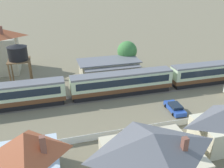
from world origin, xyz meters
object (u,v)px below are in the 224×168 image
object	(u,v)px
station_building	(109,68)
yard_tree_0	(127,51)
water_tower	(18,53)
cottage_terracotta_roof	(28,156)
cottage_grey_roof	(152,154)
passenger_train	(124,82)
parked_car_blue	(175,108)

from	to	relation	value
station_building	yard_tree_0	world-z (taller)	yard_tree_0
water_tower	cottage_terracotta_roof	world-z (taller)	water_tower
water_tower	yard_tree_0	distance (m)	23.67
cottage_grey_roof	water_tower	bearing A→B (deg)	117.43
water_tower	cottage_terracotta_roof	xyz separation A→B (m)	(2.25, -25.41, -3.67)
station_building	cottage_grey_roof	xyz separation A→B (m)	(-3.16, -29.07, 0.99)
passenger_train	yard_tree_0	size ratio (longest dim) A/B	8.87
cottage_grey_roof	yard_tree_0	xyz separation A→B (m)	(8.50, 32.47, 1.47)
yard_tree_0	cottage_terracotta_roof	bearing A→B (deg)	-125.19
passenger_train	water_tower	distance (m)	20.51
parked_car_blue	station_building	bearing A→B (deg)	22.65
station_building	water_tower	world-z (taller)	water_tower
passenger_train	station_building	size ratio (longest dim) A/B	4.43
passenger_train	water_tower	bearing A→B (deg)	154.71
station_building	yard_tree_0	distance (m)	6.78
cottage_terracotta_roof	parked_car_blue	distance (m)	23.63
station_building	water_tower	xyz separation A→B (m)	(-17.82, -0.83, 4.97)
parked_car_blue	cottage_grey_roof	bearing A→B (deg)	143.59
passenger_train	yard_tree_0	world-z (taller)	yard_tree_0
cottage_grey_roof	passenger_train	bearing A→B (deg)	80.08
passenger_train	water_tower	world-z (taller)	water_tower
water_tower	cottage_terracotta_roof	bearing A→B (deg)	-84.93
station_building	cottage_grey_roof	bearing A→B (deg)	-96.21
station_building	cottage_terracotta_roof	bearing A→B (deg)	-120.67
cottage_grey_roof	parked_car_blue	xyz separation A→B (m)	(9.44, 11.49, -2.21)
cottage_terracotta_roof	parked_car_blue	world-z (taller)	cottage_terracotta_roof
cottage_terracotta_roof	cottage_grey_roof	distance (m)	12.73
station_building	cottage_terracotta_roof	world-z (taller)	cottage_terracotta_roof
station_building	cottage_grey_roof	distance (m)	29.26
passenger_train	cottage_grey_roof	distance (m)	20.00
parked_car_blue	yard_tree_0	distance (m)	21.32
water_tower	yard_tree_0	size ratio (longest dim) A/B	1.30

